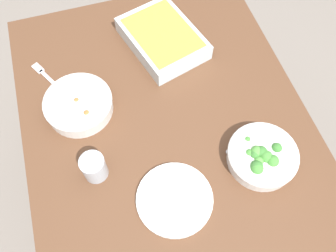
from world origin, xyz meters
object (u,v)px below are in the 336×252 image
object	(u,v)px
baking_dish	(163,38)
spoon_by_stew	(92,102)
broccoli_bowl	(262,156)
fork_on_table	(47,77)
spoon_by_broccoli	(246,156)
stew_bowl	(79,105)
side_plate	(175,199)
drink_cup	(94,168)

from	to	relation	value
baking_dish	spoon_by_stew	size ratio (longest dim) A/B	2.03
broccoli_bowl	fork_on_table	bearing A→B (deg)	-130.92
broccoli_bowl	baking_dish	world-z (taller)	broccoli_bowl
baking_dish	spoon_by_broccoli	size ratio (longest dim) A/B	2.19
stew_bowl	side_plate	distance (m)	0.43
baking_dish	fork_on_table	distance (m)	0.42
side_plate	fork_on_table	size ratio (longest dim) A/B	1.34
spoon_by_stew	fork_on_table	bearing A→B (deg)	-138.91
side_plate	spoon_by_stew	bearing A→B (deg)	-157.50
drink_cup	side_plate	xyz separation A→B (m)	(0.15, 0.20, -0.03)
fork_on_table	broccoli_bowl	bearing A→B (deg)	49.08
side_plate	fork_on_table	world-z (taller)	side_plate
stew_bowl	broccoli_bowl	world-z (taller)	broccoli_bowl
fork_on_table	side_plate	bearing A→B (deg)	28.34
drink_cup	spoon_by_stew	world-z (taller)	drink_cup
broccoli_bowl	spoon_by_broccoli	size ratio (longest dim) A/B	1.32
broccoli_bowl	drink_cup	world-z (taller)	drink_cup
drink_cup	spoon_by_stew	distance (m)	0.25
spoon_by_stew	baking_dish	bearing A→B (deg)	120.55
stew_bowl	spoon_by_broccoli	distance (m)	0.55
drink_cup	side_plate	size ratio (longest dim) A/B	0.39
spoon_by_broccoli	spoon_by_stew	bearing A→B (deg)	-128.52
broccoli_bowl	side_plate	bearing A→B (deg)	-81.76
stew_bowl	side_plate	bearing A→B (deg)	28.30
spoon_by_stew	fork_on_table	world-z (taller)	spoon_by_stew
drink_cup	spoon_by_broccoli	xyz separation A→B (m)	(0.08, 0.44, -0.03)
stew_bowl	baking_dish	distance (m)	0.38
spoon_by_broccoli	fork_on_table	distance (m)	0.71
broccoli_bowl	spoon_by_stew	xyz separation A→B (m)	(-0.35, -0.44, -0.03)
broccoli_bowl	spoon_by_stew	world-z (taller)	broccoli_bowl
broccoli_bowl	drink_cup	xyz separation A→B (m)	(-0.11, -0.48, 0.01)
stew_bowl	spoon_by_stew	size ratio (longest dim) A/B	1.28
broccoli_bowl	fork_on_table	world-z (taller)	broccoli_bowl
stew_bowl	spoon_by_stew	bearing A→B (deg)	109.24
stew_bowl	side_plate	xyz separation A→B (m)	(0.38, 0.20, -0.03)
baking_dish	drink_cup	world-z (taller)	drink_cup
broccoli_bowl	spoon_by_broccoli	bearing A→B (deg)	-124.00
stew_bowl	spoon_by_broccoli	world-z (taller)	stew_bowl
baking_dish	spoon_by_stew	distance (m)	0.34
spoon_by_stew	spoon_by_broccoli	world-z (taller)	same
drink_cup	spoon_by_broccoli	size ratio (longest dim) A/B	0.53
side_plate	fork_on_table	distance (m)	0.61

